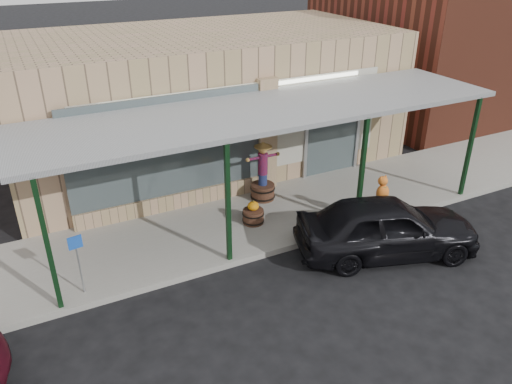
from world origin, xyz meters
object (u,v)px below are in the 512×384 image
barrel_scarecrow (263,180)px  barrel_pumpkin (253,215)px  parked_sedan (387,227)px  handicap_sign (78,257)px

barrel_scarecrow → barrel_pumpkin: size_ratio=2.66×
barrel_scarecrow → parked_sedan: size_ratio=0.38×
barrel_scarecrow → parked_sedan: bearing=-51.6°
barrel_scarecrow → parked_sedan: 3.82m
barrel_pumpkin → parked_sedan: size_ratio=0.14×
barrel_pumpkin → handicap_sign: handicap_sign is taller
barrel_scarecrow → parked_sedan: barrel_scarecrow is taller
barrel_pumpkin → barrel_scarecrow: bearing=52.2°
handicap_sign → parked_sedan: bearing=-20.9°
barrel_pumpkin → handicap_sign: size_ratio=0.47×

